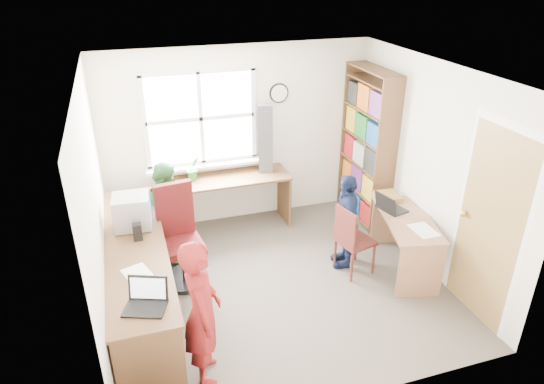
{
  "coord_description": "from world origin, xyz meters",
  "views": [
    {
      "loc": [
        -1.44,
        -4.28,
        3.38
      ],
      "look_at": [
        0.0,
        0.25,
        1.05
      ],
      "focal_mm": 32.0,
      "sensor_mm": 36.0,
      "label": 1
    }
  ],
  "objects_px": {
    "bookshelf": "(367,150)",
    "person_navy": "(346,221)",
    "crt_monitor": "(132,212)",
    "swivel_chair": "(180,241)",
    "l_desk": "(161,287)",
    "wooden_chair": "(351,238)",
    "laptop_right": "(389,206)",
    "laptop_left": "(146,300)",
    "person_red": "(202,313)",
    "cd_tower": "(266,139)",
    "potted_plant": "(193,168)",
    "right_desk": "(406,232)",
    "person_green": "(168,211)"
  },
  "relations": [
    {
      "from": "crt_monitor",
      "to": "person_navy",
      "type": "height_order",
      "value": "person_navy"
    },
    {
      "from": "person_navy",
      "to": "potted_plant",
      "type": "bearing_deg",
      "value": -117.17
    },
    {
      "from": "swivel_chair",
      "to": "wooden_chair",
      "type": "height_order",
      "value": "swivel_chair"
    },
    {
      "from": "right_desk",
      "to": "laptop_left",
      "type": "xyz_separation_m",
      "value": [
        -2.97,
        -0.76,
        0.32
      ]
    },
    {
      "from": "swivel_chair",
      "to": "laptop_left",
      "type": "relative_size",
      "value": 2.79
    },
    {
      "from": "cd_tower",
      "to": "laptop_right",
      "type": "bearing_deg",
      "value": -33.37
    },
    {
      "from": "laptop_left",
      "to": "person_green",
      "type": "bearing_deg",
      "value": 99.16
    },
    {
      "from": "cd_tower",
      "to": "potted_plant",
      "type": "xyz_separation_m",
      "value": [
        -0.97,
        0.01,
        -0.3
      ]
    },
    {
      "from": "right_desk",
      "to": "laptop_right",
      "type": "xyz_separation_m",
      "value": [
        -0.11,
        0.24,
        0.24
      ]
    },
    {
      "from": "swivel_chair",
      "to": "laptop_left",
      "type": "bearing_deg",
      "value": -115.95
    },
    {
      "from": "crt_monitor",
      "to": "person_green",
      "type": "bearing_deg",
      "value": 55.38
    },
    {
      "from": "wooden_chair",
      "to": "swivel_chair",
      "type": "bearing_deg",
      "value": 152.92
    },
    {
      "from": "l_desk",
      "to": "laptop_right",
      "type": "xyz_separation_m",
      "value": [
        2.71,
        0.39,
        0.26
      ]
    },
    {
      "from": "cd_tower",
      "to": "potted_plant",
      "type": "relative_size",
      "value": 2.89
    },
    {
      "from": "person_green",
      "to": "right_desk",
      "type": "bearing_deg",
      "value": -124.17
    },
    {
      "from": "laptop_left",
      "to": "wooden_chair",
      "type": "bearing_deg",
      "value": 41.21
    },
    {
      "from": "crt_monitor",
      "to": "laptop_right",
      "type": "relative_size",
      "value": 1.06
    },
    {
      "from": "swivel_chair",
      "to": "laptop_right",
      "type": "bearing_deg",
      "value": -15.93
    },
    {
      "from": "l_desk",
      "to": "bookshelf",
      "type": "bearing_deg",
      "value": 26.43
    },
    {
      "from": "wooden_chair",
      "to": "laptop_left",
      "type": "height_order",
      "value": "laptop_left"
    },
    {
      "from": "person_red",
      "to": "person_green",
      "type": "relative_size",
      "value": 1.1
    },
    {
      "from": "l_desk",
      "to": "right_desk",
      "type": "relative_size",
      "value": 2.36
    },
    {
      "from": "l_desk",
      "to": "right_desk",
      "type": "height_order",
      "value": "l_desk"
    },
    {
      "from": "potted_plant",
      "to": "person_navy",
      "type": "bearing_deg",
      "value": -40.61
    },
    {
      "from": "person_red",
      "to": "laptop_left",
      "type": "bearing_deg",
      "value": 75.34
    },
    {
      "from": "laptop_right",
      "to": "potted_plant",
      "type": "xyz_separation_m",
      "value": [
        -2.08,
        1.38,
        0.19
      ]
    },
    {
      "from": "right_desk",
      "to": "person_red",
      "type": "bearing_deg",
      "value": -146.11
    },
    {
      "from": "laptop_left",
      "to": "person_red",
      "type": "bearing_deg",
      "value": 0.36
    },
    {
      "from": "right_desk",
      "to": "cd_tower",
      "type": "height_order",
      "value": "cd_tower"
    },
    {
      "from": "wooden_chair",
      "to": "person_green",
      "type": "height_order",
      "value": "person_green"
    },
    {
      "from": "l_desk",
      "to": "wooden_chair",
      "type": "bearing_deg",
      "value": 6.61
    },
    {
      "from": "bookshelf",
      "to": "person_navy",
      "type": "relative_size",
      "value": 1.79
    },
    {
      "from": "l_desk",
      "to": "bookshelf",
      "type": "distance_m",
      "value": 3.35
    },
    {
      "from": "wooden_chair",
      "to": "laptop_left",
      "type": "relative_size",
      "value": 2.08
    },
    {
      "from": "potted_plant",
      "to": "person_green",
      "type": "height_order",
      "value": "person_green"
    },
    {
      "from": "right_desk",
      "to": "bookshelf",
      "type": "bearing_deg",
      "value": 98.07
    },
    {
      "from": "l_desk",
      "to": "person_navy",
      "type": "height_order",
      "value": "person_navy"
    },
    {
      "from": "right_desk",
      "to": "laptop_right",
      "type": "distance_m",
      "value": 0.35
    },
    {
      "from": "crt_monitor",
      "to": "potted_plant",
      "type": "relative_size",
      "value": 1.26
    },
    {
      "from": "l_desk",
      "to": "right_desk",
      "type": "xyz_separation_m",
      "value": [
        2.82,
        0.15,
        0.03
      ]
    },
    {
      "from": "potted_plant",
      "to": "l_desk",
      "type": "bearing_deg",
      "value": -109.75
    },
    {
      "from": "l_desk",
      "to": "cd_tower",
      "type": "distance_m",
      "value": 2.5
    },
    {
      "from": "cd_tower",
      "to": "person_green",
      "type": "height_order",
      "value": "cd_tower"
    },
    {
      "from": "bookshelf",
      "to": "swivel_chair",
      "type": "height_order",
      "value": "bookshelf"
    },
    {
      "from": "person_red",
      "to": "laptop_right",
      "type": "bearing_deg",
      "value": -58.71
    },
    {
      "from": "right_desk",
      "to": "bookshelf",
      "type": "height_order",
      "value": "bookshelf"
    },
    {
      "from": "crt_monitor",
      "to": "person_navy",
      "type": "bearing_deg",
      "value": -2.51
    },
    {
      "from": "cd_tower",
      "to": "wooden_chair",
      "type": "bearing_deg",
      "value": -51.75
    },
    {
      "from": "laptop_right",
      "to": "person_navy",
      "type": "distance_m",
      "value": 0.55
    },
    {
      "from": "l_desk",
      "to": "cd_tower",
      "type": "bearing_deg",
      "value": 47.58
    }
  ]
}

